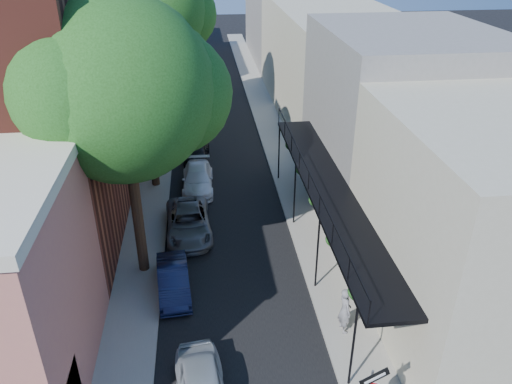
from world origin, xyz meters
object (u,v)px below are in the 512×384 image
object	(u,v)px
oak_mid	(151,62)
parked_car_b	(173,280)
parked_car_f	(180,123)
parked_car_g	(191,97)
parked_car_e	(197,150)
parked_car_c	(189,222)
parked_car_d	(198,179)
oak_near	(135,91)
oak_far	(160,10)
pedestrian	(345,310)

from	to	relation	value
oak_mid	parked_car_b	world-z (taller)	oak_mid
parked_car_f	parked_car_g	xyz separation A→B (m)	(0.82, 6.23, -0.07)
oak_mid	parked_car_g	distance (m)	15.96
parked_car_f	parked_car_e	bearing A→B (deg)	-77.41
parked_car_c	parked_car_d	distance (m)	4.68
oak_near	parked_car_d	size ratio (longest dim) A/B	2.73
oak_mid	parked_car_d	distance (m)	6.81
oak_mid	parked_car_f	distance (m)	10.49
parked_car_b	parked_car_e	xyz separation A→B (m)	(1.04, 13.15, 0.03)
oak_far	pedestrian	xyz separation A→B (m)	(7.12, -21.87, -7.21)
oak_far	parked_car_e	bearing A→B (deg)	-71.31
parked_car_f	pedestrian	world-z (taller)	pedestrian
parked_car_f	parked_car_d	bearing A→B (deg)	-83.28
oak_mid	parked_car_f	size ratio (longest dim) A/B	2.57
parked_car_g	parked_car_f	bearing A→B (deg)	-92.33
parked_car_d	parked_car_e	xyz separation A→B (m)	(-0.03, 4.16, -0.00)
oak_mid	parked_car_c	distance (m)	8.58
parked_car_b	parked_car_f	xyz separation A→B (m)	(-0.13, 18.08, 0.07)
oak_near	pedestrian	distance (m)	11.01
parked_car_g	parked_car_d	bearing A→B (deg)	-83.44
oak_near	oak_mid	world-z (taller)	oak_near
parked_car_d	pedestrian	bearing A→B (deg)	-65.70
parked_car_b	parked_car_e	size ratio (longest dim) A/B	0.99
oak_mid	parked_car_e	bearing A→B (deg)	59.22
oak_mid	parked_car_f	world-z (taller)	oak_mid
parked_car_b	parked_car_c	distance (m)	4.37
oak_near	parked_car_b	distance (m)	7.58
oak_near	oak_mid	xyz separation A→B (m)	(-0.05, 7.97, -0.82)
oak_mid	parked_car_g	bearing A→B (deg)	83.57
oak_near	pedestrian	world-z (taller)	oak_near
parked_car_f	oak_near	bearing A→B (deg)	-93.50
pedestrian	parked_car_e	bearing A→B (deg)	9.81
parked_car_b	pedestrian	distance (m)	6.94
parked_car_d	parked_car_f	distance (m)	9.17
oak_mid	parked_car_e	distance (m)	7.53
oak_near	oak_far	bearing A→B (deg)	89.96
parked_car_b	parked_car_f	world-z (taller)	parked_car_f
oak_far	parked_car_f	size ratio (longest dim) A/B	3.00
oak_far	parked_car_g	bearing A→B (deg)	73.96
parked_car_c	pedestrian	xyz separation A→B (m)	(5.64, -7.35, 0.42)
parked_car_c	oak_far	bearing A→B (deg)	92.82
parked_car_d	parked_car_e	size ratio (longest dim) A/B	1.18
pedestrian	parked_car_g	bearing A→B (deg)	3.48
parked_car_e	oak_near	bearing A→B (deg)	-93.63
parked_car_c	parked_car_g	world-z (taller)	parked_car_c
parked_car_c	parked_car_g	xyz separation A→B (m)	(0.10, 19.98, -0.04)
parked_car_b	parked_car_f	size ratio (longest dim) A/B	0.89
parked_car_d	parked_car_e	distance (m)	4.16
parked_car_g	oak_far	bearing A→B (deg)	-100.91
oak_mid	pedestrian	distance (m)	15.89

